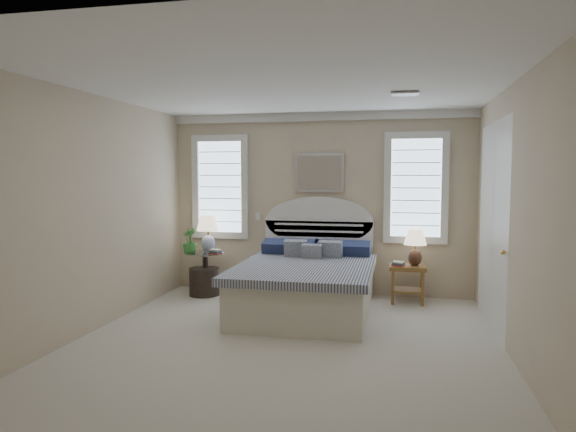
# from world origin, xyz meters

# --- Properties ---
(floor) EXTENTS (4.50, 5.00, 0.01)m
(floor) POSITION_xyz_m (0.00, 0.00, 0.00)
(floor) COLOR beige
(floor) RESTS_ON ground
(ceiling) EXTENTS (4.50, 5.00, 0.01)m
(ceiling) POSITION_xyz_m (0.00, 0.00, 2.70)
(ceiling) COLOR white
(ceiling) RESTS_ON wall_back
(wall_back) EXTENTS (4.50, 0.02, 2.70)m
(wall_back) POSITION_xyz_m (0.00, 2.50, 1.35)
(wall_back) COLOR #BEA78F
(wall_back) RESTS_ON floor
(wall_left) EXTENTS (0.02, 5.00, 2.70)m
(wall_left) POSITION_xyz_m (-2.25, 0.00, 1.35)
(wall_left) COLOR #BEA78F
(wall_left) RESTS_ON floor
(wall_right) EXTENTS (0.02, 5.00, 2.70)m
(wall_right) POSITION_xyz_m (2.25, 0.00, 1.35)
(wall_right) COLOR #BEA78F
(wall_right) RESTS_ON floor
(crown_molding) EXTENTS (4.50, 0.08, 0.12)m
(crown_molding) POSITION_xyz_m (0.00, 2.46, 2.64)
(crown_molding) COLOR silver
(crown_molding) RESTS_ON wall_back
(hvac_vent) EXTENTS (0.30, 0.20, 0.02)m
(hvac_vent) POSITION_xyz_m (1.20, 0.80, 2.68)
(hvac_vent) COLOR #B2B2B2
(hvac_vent) RESTS_ON ceiling
(switch_plate) EXTENTS (0.08, 0.01, 0.12)m
(switch_plate) POSITION_xyz_m (-0.95, 2.48, 1.15)
(switch_plate) COLOR silver
(switch_plate) RESTS_ON wall_back
(window_left) EXTENTS (0.90, 0.06, 1.60)m
(window_left) POSITION_xyz_m (-1.55, 2.48, 1.60)
(window_left) COLOR #AAC3D7
(window_left) RESTS_ON wall_back
(window_right) EXTENTS (0.90, 0.06, 1.60)m
(window_right) POSITION_xyz_m (1.40, 2.48, 1.60)
(window_right) COLOR #AAC3D7
(window_right) RESTS_ON wall_back
(painting) EXTENTS (0.74, 0.04, 0.58)m
(painting) POSITION_xyz_m (0.00, 2.46, 1.82)
(painting) COLOR silver
(painting) RESTS_ON wall_back
(closet_door) EXTENTS (0.02, 1.80, 2.40)m
(closet_door) POSITION_xyz_m (2.23, 1.20, 1.20)
(closet_door) COLOR silver
(closet_door) RESTS_ON floor
(bed) EXTENTS (1.72, 2.28, 1.47)m
(bed) POSITION_xyz_m (0.00, 1.46, 0.39)
(bed) COLOR silver
(bed) RESTS_ON floor
(side_table_left) EXTENTS (0.56, 0.56, 0.63)m
(side_table_left) POSITION_xyz_m (-1.65, 2.05, 0.39)
(side_table_left) COLOR black
(side_table_left) RESTS_ON floor
(nightstand_right) EXTENTS (0.50, 0.40, 0.53)m
(nightstand_right) POSITION_xyz_m (1.30, 2.15, 0.39)
(nightstand_right) COLOR olive
(nightstand_right) RESTS_ON floor
(floor_pot) EXTENTS (0.58, 0.58, 0.41)m
(floor_pot) POSITION_xyz_m (-1.65, 1.99, 0.20)
(floor_pot) COLOR black
(floor_pot) RESTS_ON floor
(lamp_left) EXTENTS (0.44, 0.44, 0.56)m
(lamp_left) POSITION_xyz_m (-1.64, 2.16, 0.97)
(lamp_left) COLOR silver
(lamp_left) RESTS_ON side_table_left
(lamp_right) EXTENTS (0.38, 0.38, 0.51)m
(lamp_right) POSITION_xyz_m (1.39, 2.15, 0.84)
(lamp_right) COLOR black
(lamp_right) RESTS_ON nightstand_right
(potted_plant) EXTENTS (0.27, 0.27, 0.38)m
(potted_plant) POSITION_xyz_m (-1.82, 1.88, 0.82)
(potted_plant) COLOR #2E732F
(potted_plant) RESTS_ON side_table_left
(books_left) EXTENTS (0.20, 0.17, 0.07)m
(books_left) POSITION_xyz_m (-1.46, 1.97, 0.66)
(books_left) COLOR #A53529
(books_left) RESTS_ON side_table_left
(books_right) EXTENTS (0.19, 0.16, 0.07)m
(books_right) POSITION_xyz_m (1.17, 2.06, 0.56)
(books_right) COLOR #A53529
(books_right) RESTS_ON nightstand_right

